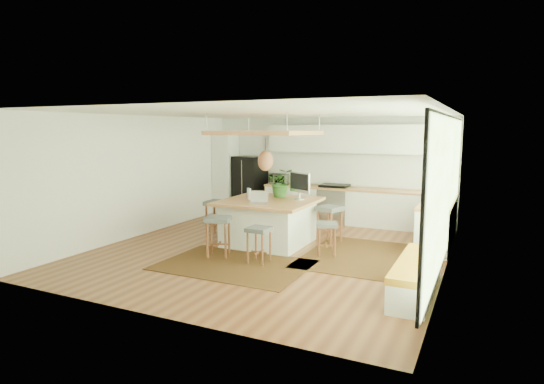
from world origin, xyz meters
The scene contains 33 objects.
floor centered at (0.00, 0.00, 0.00)m, with size 7.00×7.00×0.00m, color #5C2F1A.
ceiling centered at (0.00, 0.00, 2.70)m, with size 7.00×7.00×0.00m, color white.
wall_back centered at (0.00, 3.50, 1.35)m, with size 6.50×6.50×0.00m, color white.
wall_front centered at (0.00, -3.50, 1.35)m, with size 6.50×6.50×0.00m, color white.
wall_left centered at (-3.25, 0.00, 1.35)m, with size 7.00×7.00×0.00m, color white.
wall_right centered at (3.25, 0.00, 1.35)m, with size 7.00×7.00×0.00m, color white.
window_wall centered at (3.22, 0.00, 1.40)m, with size 0.10×6.20×2.60m, color black, non-canonical shape.
pantry centered at (-2.95, 3.18, 1.12)m, with size 0.55×0.60×2.25m, color silver.
back_counter_base centered at (0.55, 3.18, 0.44)m, with size 4.20×0.60×0.88m, color silver.
back_counter_top centered at (0.55, 3.18, 0.90)m, with size 4.24×0.64×0.05m, color #A4663A.
backsplash centered at (0.55, 3.48, 1.35)m, with size 4.20×0.02×0.80m, color white.
upper_cabinets centered at (0.55, 3.32, 2.15)m, with size 4.20×0.34×0.70m, color silver.
range centered at (0.30, 3.18, 0.50)m, with size 0.76×0.62×1.00m, color #A5A5AA, non-canonical shape.
right_counter_base centered at (2.93, 2.00, 0.44)m, with size 0.60×2.50×0.88m, color silver.
right_counter_top centered at (2.93, 2.00, 0.90)m, with size 0.64×2.54×0.05m, color #A4663A.
window_bench centered at (2.95, -1.20, 0.25)m, with size 0.52×2.00×0.50m, color silver, non-canonical shape.
ceiling_panel centered at (-0.30, 0.40, 2.05)m, with size 1.86×1.86×0.80m, color #A4663A, non-canonical shape.
rug_near centered at (-0.16, -1.15, 0.01)m, with size 2.60×1.80×0.01m, color black.
rug_right centered at (1.62, 0.38, 0.01)m, with size 1.80×2.60×0.01m, color black.
fridge centered at (-2.17, 3.18, 0.93)m, with size 0.82×0.64×1.64m, color black, non-canonical shape.
island centered at (-0.26, 0.48, 0.47)m, with size 1.85×1.85×0.93m, color #A4663A, non-canonical shape.
stool_near_left centered at (-0.71, -0.79, 0.35)m, with size 0.45×0.45×0.76m, color #45494D, non-canonical shape.
stool_near_right centered at (0.19, -0.86, 0.35)m, with size 0.39×0.39×0.66m, color #45494D, non-canonical shape.
stool_right_front centered at (1.12, 0.14, 0.35)m, with size 0.38×0.38×0.64m, color #45494D, non-canonical shape.
stool_right_back centered at (0.87, 1.08, 0.35)m, with size 0.46×0.46×0.79m, color #45494D, non-canonical shape.
stool_left_side centered at (-1.61, 0.60, 0.35)m, with size 0.47×0.47×0.80m, color #45494D, non-canonical shape.
laptop centered at (-0.26, 0.00, 1.05)m, with size 0.35×0.37×0.26m, color #A5A5AA, non-canonical shape.
monitor centered at (0.28, 0.85, 1.19)m, with size 0.62×0.22×0.58m, color #A5A5AA, non-canonical shape.
microwave centered at (-1.25, 3.14, 1.09)m, with size 0.48×0.27×0.33m, color #A5A5AA.
island_plant centered at (-0.21, 0.98, 1.17)m, with size 0.56×0.62×0.49m, color #1E4C19.
island_bowl centered at (-0.90, 0.96, 0.96)m, with size 0.22×0.22×0.05m, color beige.
island_bottle_0 centered at (-0.81, 0.58, 1.03)m, with size 0.07×0.07×0.19m, color #3AA2E9.
island_bottle_1 centered at (-0.66, 0.33, 1.03)m, with size 0.07×0.07×0.19m, color silver.
Camera 1 is at (3.79, -7.84, 2.39)m, focal length 29.75 mm.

